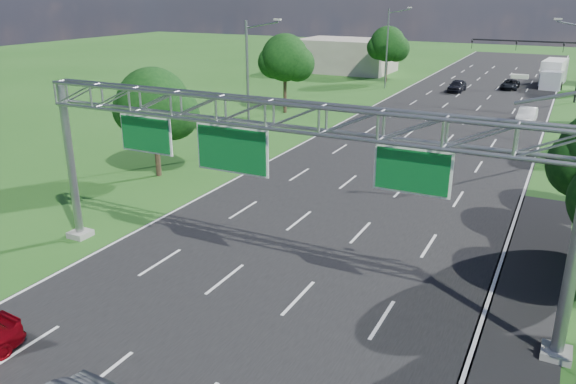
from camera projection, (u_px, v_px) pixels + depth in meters
The scene contains 15 objects.
ground at pixel (390, 172), 39.51m from camera, with size 220.00×220.00×0.00m, color #215218.
road at pixel (390, 172), 39.51m from camera, with size 18.00×180.00×0.02m, color black.
road_flare at pixel (521, 319), 21.74m from camera, with size 3.00×30.00×0.02m, color black.
sign_gantry at pixel (271, 129), 21.93m from camera, with size 23.50×1.00×9.56m.
traffic_signal at pixel (548, 55), 63.99m from camera, with size 12.21×0.24×7.00m.
streetlight_l_near at pixel (250, 81), 42.44m from camera, with size 2.97×0.22×10.16m.
streetlight_l_far at pixel (389, 45), 71.84m from camera, with size 2.97×0.22×10.16m.
tree_verge_la at pixel (155, 107), 37.15m from camera, with size 5.76×4.80×7.40m.
tree_verge_lb at pixel (286, 60), 57.10m from camera, with size 5.76×4.80×8.06m.
tree_verge_lc at pixel (388, 46), 76.97m from camera, with size 5.76×4.80×7.62m.
building_left at pixel (347, 55), 88.35m from camera, with size 14.00×10.00×5.00m, color gray.
car_queue_b at pixel (510, 84), 72.94m from camera, with size 2.00×4.35×1.21m, color black.
car_queue_c at pixel (457, 86), 70.92m from camera, with size 1.77×4.39×1.50m, color black.
car_queue_d at pixel (527, 115), 53.96m from camera, with size 1.56×4.47×1.47m, color silver.
box_truck at pixel (553, 74), 75.05m from camera, with size 3.20×9.11×3.37m.
Camera 1 is at (10.62, -6.87, 11.97)m, focal length 35.00 mm.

